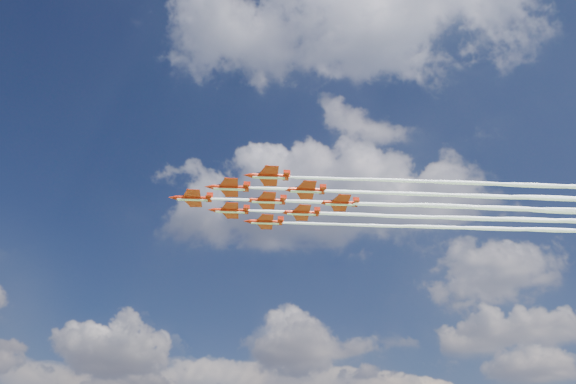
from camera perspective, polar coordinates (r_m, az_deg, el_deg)
name	(u,v)px	position (r m, az deg, el deg)	size (l,w,h in m)	color
jet_lead	(434,206)	(166.07, 14.61, -1.39)	(139.46, 47.50, 3.03)	#B41C0A
jet_row2_port	(478,196)	(163.97, 18.76, -0.38)	(139.46, 47.50, 3.03)	#B41C0A
jet_row2_starb	(461,218)	(175.31, 17.19, -2.51)	(139.46, 47.50, 3.03)	#B41C0A
jet_row3_port	(526,185)	(162.80, 22.98, 0.66)	(139.46, 47.50, 3.03)	#B41C0A
jet_row3_centre	(504,208)	(173.67, 21.14, -1.56)	(139.46, 47.50, 3.03)	#B41C0A
jet_row3_starb	(486,228)	(184.94, 19.51, -3.52)	(139.46, 47.50, 3.03)	#B41C0A
jet_row4_port	(551,198)	(172.91, 25.14, -0.59)	(139.46, 47.50, 3.03)	#B41C0A
jet_row4_starb	(529,220)	(183.71, 23.26, -2.62)	(139.46, 47.50, 3.03)	#B41C0A
jet_tail	(574,211)	(183.32, 27.05, -1.70)	(139.46, 47.50, 3.03)	#B41C0A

